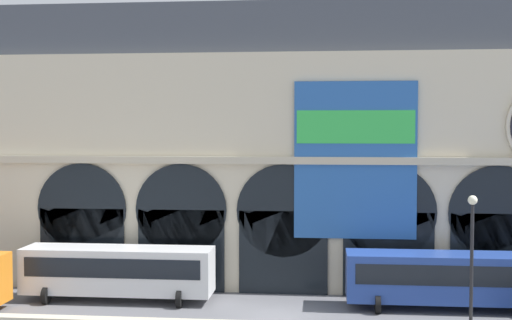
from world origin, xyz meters
name	(u,v)px	position (x,y,z in m)	size (l,w,h in m)	color
ground_plane	(278,317)	(0.00, 0.00, 0.00)	(200.00, 200.00, 0.00)	slate
station_building	(287,149)	(0.04, 7.85, 8.65)	(38.67, 6.13, 17.73)	beige
bus_midwest	(118,270)	(-9.41, 2.39, 1.78)	(11.00, 3.25, 3.10)	white
bus_mideast	(447,278)	(9.18, 2.33, 1.78)	(11.00, 3.25, 3.10)	#28479E
street_lamp_quayside	(472,249)	(9.21, -3.44, 4.41)	(0.44, 0.44, 6.90)	black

